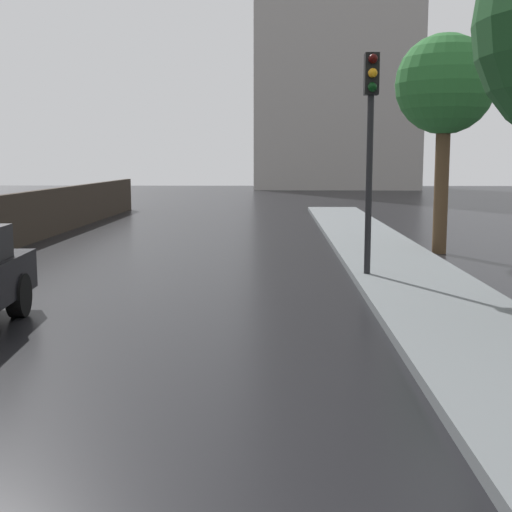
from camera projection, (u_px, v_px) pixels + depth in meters
The scene contains 2 objects.
traffic_light at pixel (371, 122), 12.74m from camera, with size 0.26×0.39×4.09m.
street_tree_mid at pixel (445, 87), 16.48m from camera, with size 2.38×2.38×5.28m.
Camera 1 is at (2.53, -1.83, 2.29)m, focal length 48.39 mm.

